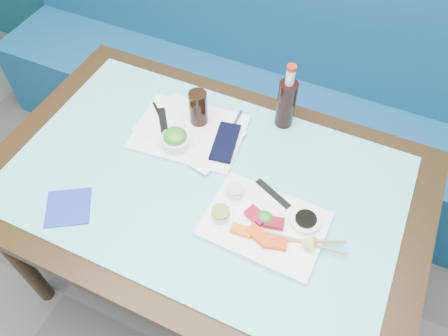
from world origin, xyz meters
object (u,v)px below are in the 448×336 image
at_px(sashimi_plate, 265,224).
at_px(cola_glass, 198,108).
at_px(dining_table, 205,196).
at_px(booth_bench, 282,100).
at_px(blue_napkin, 68,207).
at_px(serving_tray, 189,132).
at_px(cola_bottle_body, 286,104).
at_px(seaweed_bowl, 176,141).

height_order(sashimi_plate, cola_glass, cola_glass).
bearing_deg(dining_table, booth_bench, 90.00).
distance_m(cola_glass, blue_napkin, 0.52).
bearing_deg(serving_tray, cola_bottle_body, 27.17).
bearing_deg(cola_glass, dining_table, -59.97).
xyz_separation_m(booth_bench, seaweed_bowl, (-0.14, -0.76, 0.42)).
distance_m(booth_bench, sashimi_plate, 1.02).
bearing_deg(cola_bottle_body, booth_bench, 105.94).
relative_size(dining_table, cola_glass, 10.93).
height_order(sashimi_plate, serving_tray, sashimi_plate).
xyz_separation_m(dining_table, seaweed_bowl, (-0.14, 0.08, 0.12)).
distance_m(dining_table, seaweed_bowl, 0.20).
distance_m(sashimi_plate, cola_bottle_body, 0.43).
relative_size(booth_bench, dining_table, 2.14).
relative_size(sashimi_plate, cola_glass, 2.68).
xyz_separation_m(sashimi_plate, cola_glass, (-0.36, 0.29, 0.07)).
height_order(serving_tray, cola_glass, cola_glass).
xyz_separation_m(serving_tray, blue_napkin, (-0.19, -0.42, -0.00)).
xyz_separation_m(seaweed_bowl, blue_napkin, (-0.18, -0.35, -0.03)).
xyz_separation_m(cola_glass, blue_napkin, (-0.20, -0.48, -0.07)).
xyz_separation_m(sashimi_plate, serving_tray, (-0.37, 0.23, -0.00)).
xyz_separation_m(serving_tray, cola_glass, (0.01, 0.05, 0.07)).
xyz_separation_m(sashimi_plate, seaweed_bowl, (-0.38, 0.16, 0.02)).
bearing_deg(booth_bench, serving_tray, -100.91).
distance_m(dining_table, blue_napkin, 0.43).
height_order(seaweed_bowl, cola_glass, cola_glass).
height_order(sashimi_plate, cola_bottle_body, cola_bottle_body).
height_order(booth_bench, cola_bottle_body, booth_bench).
relative_size(sashimi_plate, serving_tray, 0.95).
height_order(sashimi_plate, seaweed_bowl, seaweed_bowl).
relative_size(booth_bench, cola_bottle_body, 16.67).
distance_m(seaweed_bowl, cola_glass, 0.14).
xyz_separation_m(cola_bottle_body, blue_napkin, (-0.47, -0.60, -0.09)).
relative_size(cola_glass, cola_bottle_body, 0.71).
distance_m(seaweed_bowl, cola_bottle_body, 0.39).
bearing_deg(sashimi_plate, cola_glass, 143.15).
relative_size(seaweed_bowl, blue_napkin, 0.74).
height_order(cola_glass, cola_bottle_body, cola_bottle_body).
xyz_separation_m(seaweed_bowl, cola_bottle_body, (0.28, 0.26, 0.06)).
bearing_deg(cola_glass, booth_bench, 79.04).
distance_m(booth_bench, seaweed_bowl, 0.88).
relative_size(cola_bottle_body, blue_napkin, 1.38).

